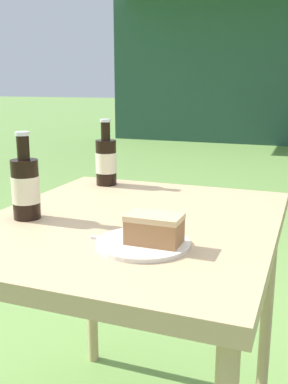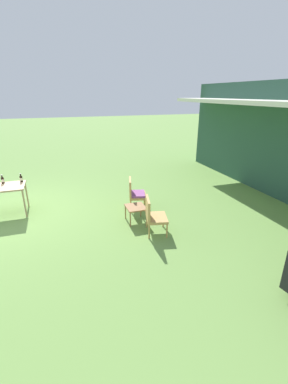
{
  "view_description": "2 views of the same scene",
  "coord_description": "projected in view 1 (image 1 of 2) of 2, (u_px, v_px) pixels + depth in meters",
  "views": [
    {
      "loc": [
        0.44,
        -1.05,
        1.11
      ],
      "look_at": [
        0.0,
        0.1,
        0.81
      ],
      "focal_mm": 42.0,
      "sensor_mm": 36.0,
      "label": 1
    },
    {
      "loc": [
        6.84,
        1.35,
        2.92
      ],
      "look_at": [
        1.85,
        3.04,
        0.9
      ],
      "focal_mm": 24.0,
      "sensor_mm": 36.0,
      "label": 2
    }
  ],
  "objects": [
    {
      "name": "fork",
      "position": [
        130.0,
        242.0,
        1.01
      ],
      "size": [
        0.19,
        0.01,
        0.01
      ],
      "color": "silver",
      "rests_on": "patio_table"
    },
    {
      "name": "patio_table",
      "position": [
        131.0,
        246.0,
        1.21
      ],
      "size": [
        0.75,
        0.89,
        0.76
      ],
      "color": "tan",
      "rests_on": "ground_plane"
    },
    {
      "name": "cola_bottle_near",
      "position": [
        106.0,
        161.0,
        1.57
      ],
      "size": [
        0.07,
        0.07,
        0.23
      ],
      "color": "black",
      "rests_on": "patio_table"
    },
    {
      "name": "cola_bottle_far",
      "position": [
        26.0,
        187.0,
        1.18
      ],
      "size": [
        0.07,
        0.07,
        0.23
      ],
      "color": "black",
      "rests_on": "patio_table"
    },
    {
      "name": "loose_bottle_cap",
      "position": [
        145.0,
        213.0,
        1.23
      ],
      "size": [
        0.03,
        0.03,
        0.01
      ],
      "color": "silver",
      "rests_on": "patio_table"
    },
    {
      "name": "cake_on_plate",
      "position": [
        149.0,
        235.0,
        0.98
      ],
      "size": [
        0.21,
        0.21,
        0.07
      ],
      "color": "silver",
      "rests_on": "patio_table"
    }
  ]
}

